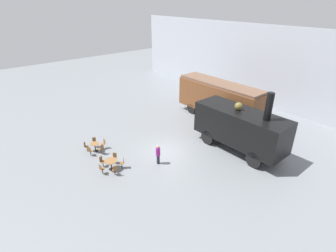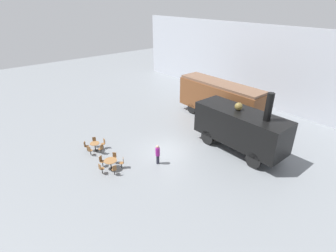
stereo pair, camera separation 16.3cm
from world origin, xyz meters
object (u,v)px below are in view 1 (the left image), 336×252
object	(u,v)px
steam_locomotive	(240,126)
cafe_chair_0	(90,150)
passenger_coach_wooden	(219,98)
visitor_person	(158,154)
cafe_table_mid	(111,162)
cafe_table_near	(95,145)

from	to	relation	value
steam_locomotive	cafe_chair_0	size ratio (longest dim) A/B	8.86
passenger_coach_wooden	visitor_person	xyz separation A→B (m)	(2.48, -10.01, -1.45)
cafe_table_mid	cafe_table_near	bearing A→B (deg)	175.28
cafe_table_near	cafe_table_mid	world-z (taller)	cafe_table_mid
cafe_table_near	cafe_chair_0	distance (m)	0.76
cafe_table_near	cafe_table_mid	distance (m)	3.16
passenger_coach_wooden	steam_locomotive	bearing A→B (deg)	-34.80
cafe_chair_0	visitor_person	bearing A→B (deg)	-82.88
steam_locomotive	visitor_person	bearing A→B (deg)	-113.00
steam_locomotive	cafe_chair_0	distance (m)	12.35
cafe_chair_0	visitor_person	distance (m)	5.67
cafe_table_mid	cafe_chair_0	distance (m)	2.78
cafe_table_near	cafe_chair_0	bearing A→B (deg)	-58.59
cafe_table_mid	cafe_chair_0	world-z (taller)	cafe_chair_0
passenger_coach_wooden	cafe_table_mid	xyz separation A→B (m)	(0.80, -13.15, -1.70)
visitor_person	cafe_table_mid	bearing A→B (deg)	-118.11
cafe_table_mid	visitor_person	bearing A→B (deg)	61.89
cafe_table_mid	steam_locomotive	bearing A→B (deg)	65.27
cafe_chair_0	cafe_table_near	bearing A→B (deg)	-0.00
cafe_table_near	visitor_person	size ratio (longest dim) A/B	0.48
cafe_table_near	visitor_person	bearing A→B (deg)	30.80
steam_locomotive	cafe_chair_0	xyz separation A→B (m)	(-7.15, -9.93, -1.68)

